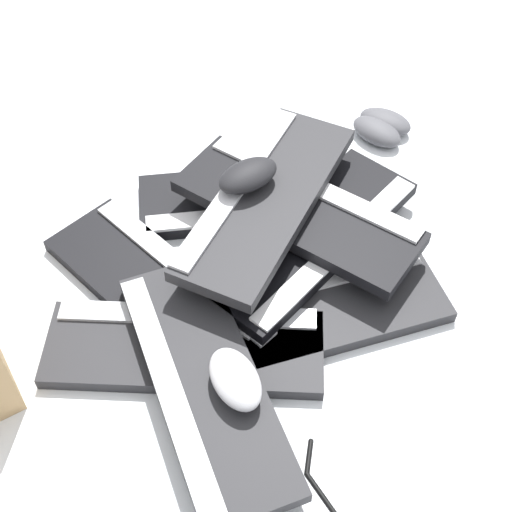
# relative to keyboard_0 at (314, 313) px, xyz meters

# --- Properties ---
(ground_plane) EXTENTS (3.20, 3.20, 0.00)m
(ground_plane) POSITION_rel_keyboard_0_xyz_m (-0.09, -0.05, -0.01)
(ground_plane) COLOR silver
(keyboard_0) EXTENTS (0.38, 0.44, 0.03)m
(keyboard_0) POSITION_rel_keyboard_0_xyz_m (0.00, 0.00, 0.00)
(keyboard_0) COLOR #232326
(keyboard_0) RESTS_ON ground
(keyboard_1) EXTENTS (0.15, 0.44, 0.03)m
(keyboard_1) POSITION_rel_keyboard_0_xyz_m (-0.12, 0.10, 0.00)
(keyboard_1) COLOR black
(keyboard_1) RESTS_ON ground
(keyboard_2) EXTENTS (0.42, 0.41, 0.03)m
(keyboard_2) POSITION_rel_keyboard_0_xyz_m (-0.23, 0.16, 0.00)
(keyboard_2) COLOR black
(keyboard_2) RESTS_ON ground
(keyboard_3) EXTENTS (0.46, 0.21, 0.03)m
(keyboard_3) POSITION_rel_keyboard_0_xyz_m (-0.24, -0.12, 0.00)
(keyboard_3) COLOR black
(keyboard_3) RESTS_ON ground
(keyboard_4) EXTENTS (0.45, 0.37, 0.03)m
(keyboard_4) POSITION_rel_keyboard_0_xyz_m (-0.13, -0.18, 0.00)
(keyboard_4) COLOR #232326
(keyboard_4) RESTS_ON ground
(keyboard_5) EXTENTS (0.19, 0.45, 0.03)m
(keyboard_5) POSITION_rel_keyboard_0_xyz_m (-0.08, 0.11, 0.03)
(keyboard_5) COLOR black
(keyboard_5) RESTS_ON keyboard_1
(keyboard_6) EXTENTS (0.44, 0.16, 0.03)m
(keyboard_6) POSITION_rel_keyboard_0_xyz_m (-0.12, 0.13, 0.06)
(keyboard_6) COLOR black
(keyboard_6) RESTS_ON keyboard_5
(keyboard_7) EXTENTS (0.45, 0.36, 0.03)m
(keyboard_7) POSITION_rel_keyboard_0_xyz_m (-0.06, -0.22, 0.03)
(keyboard_7) COLOR #232326
(keyboard_7) RESTS_ON keyboard_4
(keyboard_8) EXTENTS (0.23, 0.46, 0.03)m
(keyboard_8) POSITION_rel_keyboard_0_xyz_m (-0.17, 0.10, 0.09)
(keyboard_8) COLOR #232326
(keyboard_8) RESTS_ON keyboard_6
(mouse_0) EXTENTS (0.13, 0.11, 0.04)m
(mouse_0) POSITION_rel_keyboard_0_xyz_m (-0.01, -0.20, 0.07)
(mouse_0) COLOR #B7B7BC
(mouse_0) RESTS_ON keyboard_7
(mouse_1) EXTENTS (0.12, 0.08, 0.04)m
(mouse_1) POSITION_rel_keyboard_0_xyz_m (-0.14, 0.45, 0.01)
(mouse_1) COLOR #4C4C51
(mouse_1) RESTS_ON ground
(mouse_2) EXTENTS (0.12, 0.08, 0.04)m
(mouse_2) POSITION_rel_keyboard_0_xyz_m (-0.14, 0.49, 0.01)
(mouse_2) COLOR #4C4C51
(mouse_2) RESTS_ON ground
(mouse_3) EXTENTS (0.10, 0.13, 0.04)m
(mouse_3) POSITION_rel_keyboard_0_xyz_m (-0.20, 0.09, 0.13)
(mouse_3) COLOR black
(mouse_3) RESTS_ON keyboard_8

